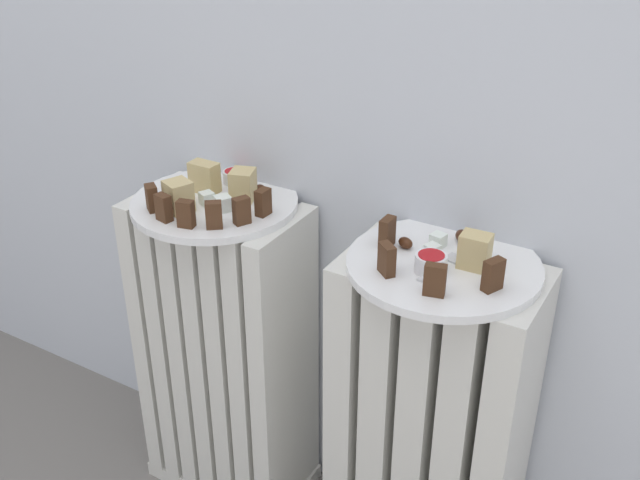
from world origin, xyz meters
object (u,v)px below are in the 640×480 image
object	(u,v)px
radiator_right	(428,434)
plate_left	(215,203)
jam_bowl_right	(431,262)
jam_bowl_left	(235,176)
radiator_left	(226,357)
plate_right	(443,265)
fork	(442,265)

from	to	relation	value
radiator_right	plate_left	bearing A→B (deg)	180.00
jam_bowl_right	jam_bowl_left	bearing A→B (deg)	165.14
plate_left	jam_bowl_left	size ratio (longest dim) A/B	6.82
radiator_left	plate_left	bearing A→B (deg)	90.00
radiator_left	jam_bowl_left	distance (m)	0.33
plate_left	jam_bowl_left	distance (m)	0.08
radiator_right	plate_right	world-z (taller)	plate_right
plate_right	fork	xyz separation A→B (m)	(0.00, -0.01, 0.01)
plate_right	plate_left	bearing A→B (deg)	180.00
radiator_right	jam_bowl_right	bearing A→B (deg)	-99.92
radiator_left	plate_right	distance (m)	0.50
radiator_left	radiator_right	world-z (taller)	same
radiator_right	jam_bowl_left	bearing A→B (deg)	169.89
radiator_left	plate_right	world-z (taller)	plate_right
radiator_left	plate_right	xyz separation A→B (m)	(0.39, 0.00, 0.31)
radiator_left	plate_right	bearing A→B (deg)	0.00
radiator_right	jam_bowl_right	size ratio (longest dim) A/B	13.73
radiator_left	fork	world-z (taller)	fork
jam_bowl_left	fork	bearing A→B (deg)	-11.74
jam_bowl_right	fork	xyz separation A→B (m)	(0.01, 0.02, -0.01)
radiator_right	fork	world-z (taller)	fork
plate_left	jam_bowl_right	size ratio (longest dim) A/B	6.22
fork	jam_bowl_right	bearing A→B (deg)	-112.61
radiator_left	fork	bearing A→B (deg)	-1.82
radiator_left	jam_bowl_right	xyz separation A→B (m)	(0.39, -0.03, 0.33)
radiator_right	radiator_left	bearing A→B (deg)	180.00
plate_left	fork	bearing A→B (deg)	-1.82
radiator_right	jam_bowl_left	xyz separation A→B (m)	(-0.41, 0.07, 0.33)
plate_right	fork	bearing A→B (deg)	-77.01
plate_right	radiator_right	bearing A→B (deg)	-90.00
radiator_left	radiator_right	distance (m)	0.39
plate_left	plate_right	size ratio (longest dim) A/B	1.00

